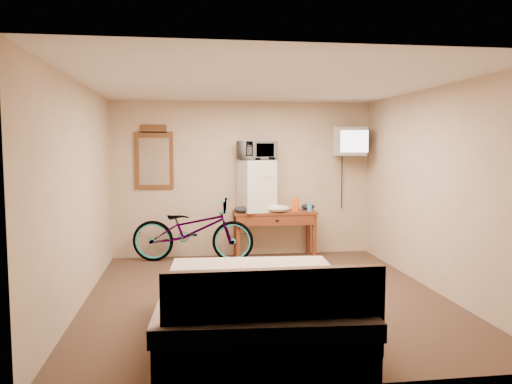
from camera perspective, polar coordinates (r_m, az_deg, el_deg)
room at (r=5.84m, az=1.12°, el=0.03°), size 4.60×4.64×2.50m
desk at (r=7.95m, az=2.17°, el=-3.10°), size 1.32×0.53×0.75m
mini_fridge at (r=7.88m, az=0.08°, el=0.71°), size 0.60×0.59×0.81m
microwave at (r=7.86m, az=0.08°, el=4.77°), size 0.64×0.53×0.30m
snack_bag at (r=7.94m, az=4.52°, el=-1.46°), size 0.12×0.09×0.21m
blue_cup at (r=7.98m, az=6.13°, el=-1.69°), size 0.08×0.08×0.14m
cloth_cream at (r=7.82m, az=2.50°, el=-1.90°), size 0.38×0.29×0.12m
cloth_dark_a at (r=7.74m, az=-1.57°, el=-2.02°), size 0.28×0.21×0.10m
cloth_dark_b at (r=8.15m, az=5.96°, el=-1.69°), size 0.22×0.18×0.10m
crt_television at (r=8.19m, az=10.67°, el=5.70°), size 0.62×0.66×0.45m
wall_mirror at (r=8.03m, az=-11.56°, el=3.84°), size 0.59×0.04×1.01m
bicycle at (r=7.78m, az=-7.24°, el=-4.32°), size 1.96×0.97×0.99m
bed at (r=4.67m, az=0.18°, el=-13.38°), size 1.83×2.34×0.90m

